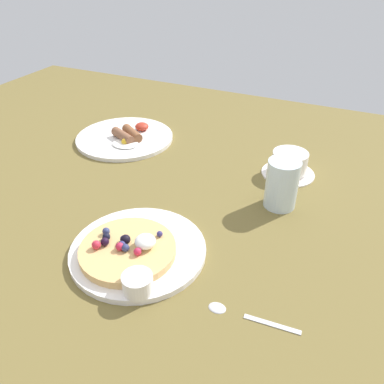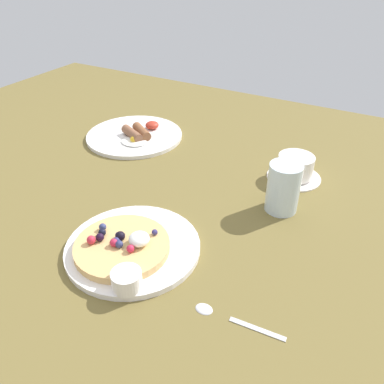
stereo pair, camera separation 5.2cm
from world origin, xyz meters
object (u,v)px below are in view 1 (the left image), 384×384
water_glass (282,184)px  pancake_plate (138,250)px  breakfast_plate (125,138)px  coffee_cup (290,162)px  coffee_saucer (288,173)px  syrup_ramekin (138,283)px  teaspoon (236,313)px

water_glass → pancake_plate: bearing=-127.3°
breakfast_plate → coffee_cup: coffee_cup is taller
pancake_plate → coffee_saucer: size_ratio=1.95×
pancake_plate → syrup_ramekin: (5.34, -8.67, 2.16)cm
pancake_plate → breakfast_plate: same height
coffee_saucer → teaspoon: size_ratio=0.88×
coffee_saucer → coffee_cup: bearing=-64.6°
syrup_ramekin → coffee_saucer: syrup_ramekin is taller
coffee_saucer → pancake_plate: bearing=-114.9°
breakfast_plate → syrup_ramekin: bearing=-54.9°
pancake_plate → coffee_cup: 43.48cm
teaspoon → water_glass: 31.78cm
syrup_ramekin → coffee_saucer: 49.88cm
teaspoon → water_glass: bearing=92.4°
pancake_plate → syrup_ramekin: 10.41cm
coffee_saucer → coffee_cup: size_ratio=1.18×
coffee_cup → teaspoon: 45.11cm
breakfast_plate → coffee_cup: (46.60, 0.27, 2.84)cm
pancake_plate → teaspoon: (20.93, -5.63, -0.32)cm
coffee_saucer → teaspoon: 45.13cm
coffee_cup → water_glass: size_ratio=1.01×
coffee_saucer → water_glass: bearing=-84.6°
breakfast_plate → coffee_saucer: breakfast_plate is taller
syrup_ramekin → coffee_cup: (13.04, 47.97, 0.64)cm
pancake_plate → breakfast_plate: bearing=125.9°
syrup_ramekin → teaspoon: 16.07cm
pancake_plate → breakfast_plate: 48.16cm
breakfast_plate → water_glass: size_ratio=2.55×
pancake_plate → coffee_cup: coffee_cup is taller
coffee_saucer → teaspoon: bearing=-86.7°
pancake_plate → syrup_ramekin: bearing=-58.4°
coffee_saucer → water_glass: 14.65cm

